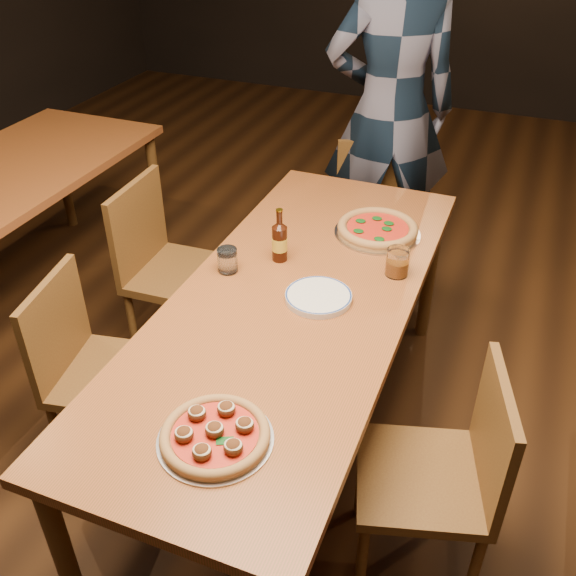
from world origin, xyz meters
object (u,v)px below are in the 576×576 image
at_px(table_main, 293,313).
at_px(chair_main_nw, 111,374).
at_px(chair_main_sw, 182,273).
at_px(chair_end, 374,222).
at_px(water_glass, 227,260).
at_px(plate_stack, 318,297).
at_px(pizza_meatball, 215,435).
at_px(diner, 390,112).
at_px(pizza_margherita, 378,229).
at_px(amber_glass, 397,262).
at_px(beer_bottle, 280,242).
at_px(chair_main_e, 421,476).

distance_m(table_main, chair_main_nw, 0.73).
distance_m(chair_main_nw, chair_main_sw, 0.67).
distance_m(chair_end, water_glass, 1.25).
bearing_deg(plate_stack, chair_main_sw, 154.89).
height_order(pizza_meatball, diner, diner).
bearing_deg(plate_stack, table_main, -168.84).
distance_m(water_glass, diner, 1.42).
bearing_deg(diner, pizza_meatball, 70.09).
relative_size(table_main, chair_main_nw, 2.36).
bearing_deg(pizza_margherita, water_glass, -133.11).
bearing_deg(water_glass, plate_stack, -7.94).
xyz_separation_m(plate_stack, water_glass, (-0.37, 0.05, 0.03)).
xyz_separation_m(table_main, chair_main_nw, (-0.62, -0.28, -0.25)).
relative_size(plate_stack, amber_glass, 2.21).
xyz_separation_m(pizza_meatball, plate_stack, (0.04, 0.71, -0.01)).
xyz_separation_m(chair_end, diner, (-0.02, 0.23, 0.52)).
xyz_separation_m(chair_main_nw, pizza_meatball, (0.66, -0.40, 0.35)).
bearing_deg(pizza_meatball, beer_bottle, 101.55).
distance_m(pizza_margherita, beer_bottle, 0.44).
bearing_deg(chair_main_nw, chair_end, -32.26).
height_order(chair_end, water_glass, water_glass).
xyz_separation_m(chair_main_e, water_glass, (-0.85, 0.40, 0.37)).
xyz_separation_m(water_glass, diner, (0.25, 1.40, 0.14)).
xyz_separation_m(table_main, beer_bottle, (-0.14, 0.21, 0.15)).
height_order(chair_main_sw, water_glass, chair_main_sw).
bearing_deg(pizza_meatball, chair_main_sw, 124.52).
bearing_deg(diner, chair_main_sw, 36.84).
bearing_deg(water_glass, beer_bottle, 44.12).
xyz_separation_m(table_main, diner, (-0.04, 1.47, 0.26)).
relative_size(table_main, chair_main_e, 2.33).
xyz_separation_m(plate_stack, beer_bottle, (-0.22, 0.20, 0.06)).
distance_m(chair_main_sw, pizza_meatball, 1.34).
bearing_deg(beer_bottle, amber_glass, 8.04).
xyz_separation_m(pizza_meatball, pizza_margherita, (0.11, 1.23, 0.00)).
bearing_deg(diner, table_main, 69.34).
distance_m(chair_main_e, diner, 1.96).
distance_m(pizza_meatball, beer_bottle, 0.92).
bearing_deg(water_glass, chair_main_nw, -133.03).
xyz_separation_m(chair_end, water_glass, (-0.27, -1.16, 0.38)).
relative_size(beer_bottle, water_glass, 2.26).
xyz_separation_m(chair_main_sw, water_glass, (0.40, -0.31, 0.34)).
height_order(water_glass, diner, diner).
xyz_separation_m(chair_main_nw, chair_end, (0.60, 1.52, -0.00)).
bearing_deg(chair_main_nw, beer_bottle, -54.56).
bearing_deg(chair_main_e, pizza_meatball, -71.25).
relative_size(chair_main_e, diner, 0.46).
height_order(chair_main_sw, pizza_meatball, chair_main_sw).
height_order(chair_main_sw, plate_stack, chair_main_sw).
height_order(chair_end, pizza_meatball, chair_end).
distance_m(table_main, amber_glass, 0.43).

